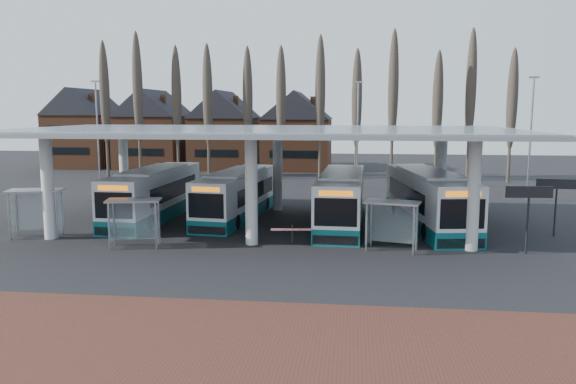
# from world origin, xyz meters

# --- Properties ---
(ground) EXTENTS (140.00, 140.00, 0.00)m
(ground) POSITION_xyz_m (0.00, 0.00, 0.00)
(ground) COLOR black
(ground) RESTS_ON ground
(brick_strip) EXTENTS (70.00, 10.00, 0.03)m
(brick_strip) POSITION_xyz_m (0.00, -12.00, 0.01)
(brick_strip) COLOR #4F281F
(brick_strip) RESTS_ON ground
(station_canopy) EXTENTS (32.00, 16.00, 6.34)m
(station_canopy) POSITION_xyz_m (0.00, 8.00, 5.68)
(station_canopy) COLOR silver
(station_canopy) RESTS_ON ground
(poplar_row) EXTENTS (45.10, 1.10, 14.50)m
(poplar_row) POSITION_xyz_m (0.00, 33.00, 8.78)
(poplar_row) COLOR #473D33
(poplar_row) RESTS_ON ground
(townhouse_row) EXTENTS (36.80, 10.30, 12.25)m
(townhouse_row) POSITION_xyz_m (-15.75, 44.00, 5.94)
(townhouse_row) COLOR brown
(townhouse_row) RESTS_ON ground
(lamp_post_a) EXTENTS (0.80, 0.16, 10.17)m
(lamp_post_a) POSITION_xyz_m (-18.00, 22.00, 5.34)
(lamp_post_a) COLOR slate
(lamp_post_a) RESTS_ON ground
(lamp_post_b) EXTENTS (0.80, 0.16, 10.17)m
(lamp_post_b) POSITION_xyz_m (6.00, 26.00, 5.34)
(lamp_post_b) COLOR slate
(lamp_post_b) RESTS_ON ground
(lamp_post_c) EXTENTS (0.80, 0.16, 10.17)m
(lamp_post_c) POSITION_xyz_m (20.00, 20.00, 5.34)
(lamp_post_c) COLOR slate
(lamp_post_c) RESTS_ON ground
(bus_0) EXTENTS (3.10, 12.65, 3.49)m
(bus_0) POSITION_xyz_m (-8.14, 9.50, 1.65)
(bus_0) COLOR silver
(bus_0) RESTS_ON ground
(bus_1) EXTENTS (3.86, 12.16, 3.32)m
(bus_1) POSITION_xyz_m (-2.39, 10.20, 1.57)
(bus_1) COLOR silver
(bus_1) RESTS_ON ground
(bus_2) EXTENTS (3.08, 12.67, 3.50)m
(bus_2) POSITION_xyz_m (4.90, 8.75, 1.65)
(bus_2) COLOR silver
(bus_2) RESTS_ON ground
(bus_3) EXTENTS (4.68, 13.25, 3.61)m
(bus_3) POSITION_xyz_m (10.48, 8.84, 1.70)
(bus_3) COLOR silver
(bus_3) RESTS_ON ground
(shelter_0) EXTENTS (3.35, 2.20, 2.86)m
(shelter_0) POSITION_xyz_m (-13.02, 2.93, 2.08)
(shelter_0) COLOR gray
(shelter_0) RESTS_ON ground
(shelter_1) EXTENTS (3.11, 1.98, 2.68)m
(shelter_1) POSITION_xyz_m (-6.29, 1.21, 1.95)
(shelter_1) COLOR gray
(shelter_1) RESTS_ON ground
(shelter_2) EXTENTS (3.16, 2.12, 2.69)m
(shelter_2) POSITION_xyz_m (7.76, 2.07, 1.95)
(shelter_2) COLOR gray
(shelter_2) RESTS_ON ground
(info_sign_0) EXTENTS (2.41, 0.35, 3.58)m
(info_sign_0) POSITION_xyz_m (14.72, 2.07, 3.00)
(info_sign_0) COLOR black
(info_sign_0) RESTS_ON ground
(info_sign_1) EXTENTS (2.32, 0.36, 3.46)m
(info_sign_1) POSITION_xyz_m (17.63, 6.53, 2.90)
(info_sign_1) COLOR black
(info_sign_1) RESTS_ON ground
(barrier) EXTENTS (2.25, 0.75, 1.13)m
(barrier) POSITION_xyz_m (2.28, 2.27, 0.88)
(barrier) COLOR black
(barrier) RESTS_ON ground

